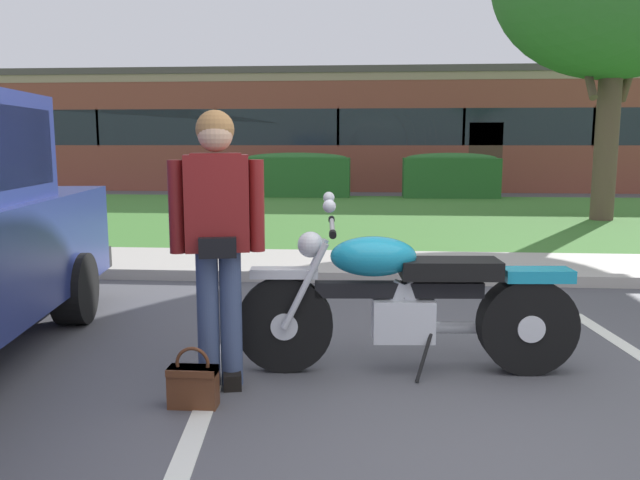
{
  "coord_description": "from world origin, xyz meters",
  "views": [
    {
      "loc": [
        -0.43,
        -3.25,
        1.51
      ],
      "look_at": [
        -0.77,
        1.04,
        0.85
      ],
      "focal_mm": 35.65,
      "sensor_mm": 36.0,
      "label": 1
    }
  ],
  "objects_px": {
    "hedge_center_left": "(451,175)",
    "hedge_left": "(297,174)",
    "handbag": "(193,383)",
    "brick_building": "(344,132)",
    "rider_person": "(217,229)",
    "motorcycle": "(420,301)"
  },
  "relations": [
    {
      "from": "hedge_center_left",
      "to": "hedge_left",
      "type": "bearing_deg",
      "value": -180.0
    },
    {
      "from": "handbag",
      "to": "brick_building",
      "type": "distance_m",
      "value": 20.25
    },
    {
      "from": "rider_person",
      "to": "motorcycle",
      "type": "bearing_deg",
      "value": 15.17
    },
    {
      "from": "motorcycle",
      "to": "brick_building",
      "type": "height_order",
      "value": "brick_building"
    },
    {
      "from": "handbag",
      "to": "rider_person",
      "type": "bearing_deg",
      "value": 77.01
    },
    {
      "from": "hedge_left",
      "to": "brick_building",
      "type": "relative_size",
      "value": 0.13
    },
    {
      "from": "hedge_center_left",
      "to": "rider_person",
      "type": "bearing_deg",
      "value": -102.81
    },
    {
      "from": "motorcycle",
      "to": "rider_person",
      "type": "xyz_separation_m",
      "value": [
        -1.26,
        -0.34,
        0.51
      ]
    },
    {
      "from": "rider_person",
      "to": "hedge_left",
      "type": "distance_m",
      "value": 13.49
    },
    {
      "from": "rider_person",
      "to": "handbag",
      "type": "bearing_deg",
      "value": -102.99
    },
    {
      "from": "motorcycle",
      "to": "handbag",
      "type": "bearing_deg",
      "value": -152.8
    },
    {
      "from": "motorcycle",
      "to": "brick_building",
      "type": "distance_m",
      "value": 19.58
    },
    {
      "from": "handbag",
      "to": "hedge_center_left",
      "type": "bearing_deg",
      "value": 77.18
    },
    {
      "from": "motorcycle",
      "to": "rider_person",
      "type": "distance_m",
      "value": 1.4
    },
    {
      "from": "motorcycle",
      "to": "handbag",
      "type": "distance_m",
      "value": 1.54
    },
    {
      "from": "brick_building",
      "to": "rider_person",
      "type": "bearing_deg",
      "value": -89.8
    },
    {
      "from": "handbag",
      "to": "hedge_center_left",
      "type": "relative_size",
      "value": 0.14
    },
    {
      "from": "rider_person",
      "to": "hedge_center_left",
      "type": "height_order",
      "value": "rider_person"
    },
    {
      "from": "rider_person",
      "to": "hedge_left",
      "type": "xyz_separation_m",
      "value": [
        -1.07,
        13.45,
        -0.34
      ]
    },
    {
      "from": "rider_person",
      "to": "hedge_center_left",
      "type": "xyz_separation_m",
      "value": [
        3.06,
        13.45,
        -0.34
      ]
    },
    {
      "from": "rider_person",
      "to": "hedge_left",
      "type": "bearing_deg",
      "value": 94.55
    },
    {
      "from": "motorcycle",
      "to": "hedge_left",
      "type": "distance_m",
      "value": 13.31
    }
  ]
}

